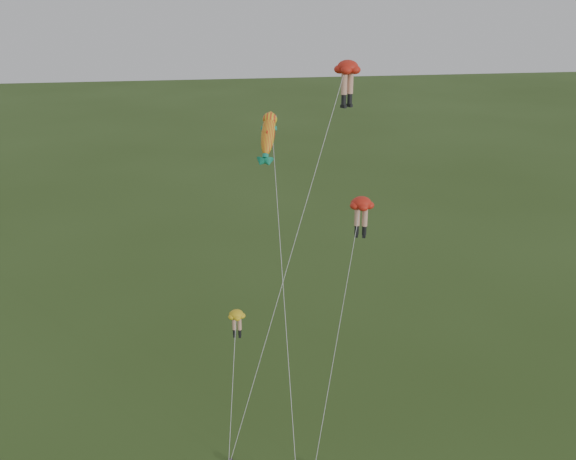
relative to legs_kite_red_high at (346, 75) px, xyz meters
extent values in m
plane|color=#2E4518|center=(-6.29, -8.43, -21.24)|extent=(300.00, 300.00, 0.00)
ellipsoid|color=red|center=(0.09, 0.10, 0.46)|extent=(2.31, 2.31, 0.84)
cylinder|color=#DE9E83|center=(-0.13, -0.04, -0.53)|extent=(0.37, 0.37, 1.28)
cylinder|color=black|center=(-0.13, -0.04, -1.50)|extent=(0.29, 0.29, 0.64)
cube|color=black|center=(-0.13, -0.04, -1.91)|extent=(0.37, 0.43, 0.19)
cylinder|color=#DE9E83|center=(0.31, 0.23, -0.53)|extent=(0.37, 0.37, 1.28)
cylinder|color=black|center=(0.31, 0.23, -1.50)|extent=(0.29, 0.29, 0.64)
cube|color=black|center=(0.31, 0.23, -1.91)|extent=(0.37, 0.43, 0.19)
cylinder|color=silver|center=(-4.03, -4.20, -10.08)|extent=(8.29, 8.63, 21.90)
ellipsoid|color=red|center=(1.07, -0.91, -7.97)|extent=(2.06, 2.06, 0.81)
cylinder|color=#DE9E83|center=(0.84, -0.83, -8.93)|extent=(0.36, 0.36, 1.24)
cylinder|color=black|center=(0.84, -0.83, -9.86)|extent=(0.28, 0.28, 0.62)
cube|color=black|center=(0.84, -0.83, -10.26)|extent=(0.31, 0.41, 0.18)
cylinder|color=#DE9E83|center=(1.31, -0.99, -8.93)|extent=(0.36, 0.36, 1.24)
cylinder|color=black|center=(1.31, -0.99, -9.86)|extent=(0.28, 0.28, 0.62)
cube|color=black|center=(1.31, -0.99, -10.26)|extent=(0.31, 0.41, 0.18)
cylinder|color=silver|center=(-1.12, -5.29, -14.30)|extent=(4.43, 8.79, 13.46)
ellipsoid|color=gold|center=(-7.46, -6.93, -12.12)|extent=(1.19, 1.19, 0.50)
cylinder|color=#DE9E83|center=(-7.61, -6.90, -12.72)|extent=(0.22, 0.22, 0.77)
cylinder|color=black|center=(-7.61, -6.90, -13.29)|extent=(0.17, 0.17, 0.38)
cube|color=black|center=(-7.61, -6.90, -13.54)|extent=(0.17, 0.24, 0.11)
cylinder|color=#DE9E83|center=(-7.31, -6.96, -12.72)|extent=(0.22, 0.22, 0.77)
cylinder|color=black|center=(-7.31, -6.96, -13.29)|extent=(0.17, 0.17, 0.38)
cube|color=black|center=(-7.31, -6.96, -13.54)|extent=(0.17, 0.24, 0.11)
cylinder|color=silver|center=(-7.96, -8.83, -16.45)|extent=(1.05, 3.84, 9.15)
ellipsoid|color=yellow|center=(-5.01, -1.85, -3.02)|extent=(1.60, 2.80, 2.79)
sphere|color=yellow|center=(-5.01, -1.85, -3.02)|extent=(1.22, 1.47, 1.27)
cone|color=#158866|center=(-5.01, -1.85, -3.02)|extent=(1.01, 1.36, 1.19)
cone|color=#158866|center=(-5.01, -1.85, -3.02)|extent=(1.01, 1.36, 1.19)
cone|color=#158866|center=(-5.01, -1.85, -3.02)|extent=(0.57, 0.76, 0.67)
cone|color=#158866|center=(-5.01, -1.85, -3.02)|extent=(0.57, 0.76, 0.67)
cone|color=red|center=(-5.01, -1.85, -3.02)|extent=(0.61, 0.76, 0.66)
cylinder|color=silver|center=(-4.80, -6.52, -12.02)|extent=(0.45, 9.38, 18.01)
camera|label=1|loc=(-8.88, -38.76, 5.69)|focal=40.00mm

